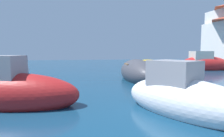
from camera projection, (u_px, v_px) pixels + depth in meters
The scene contains 6 objects.
moored_boat_0 at pixel (137, 72), 13.15m from camera, with size 2.30×5.61×1.82m.
moored_boat_1 at pixel (204, 64), 20.05m from camera, with size 5.54×2.65×2.40m.
moored_boat_3 at pixel (148, 66), 19.70m from camera, with size 4.34×2.41×1.43m.
moored_boat_4 at pixel (13, 73), 12.93m from camera, with size 1.93×5.53×1.88m.
moored_boat_5 at pixel (10, 92), 6.77m from camera, with size 5.17×2.80×2.16m.
moored_boat_6 at pixel (182, 98), 5.95m from camera, with size 3.45×4.52×1.99m.
Camera 1 is at (-7.64, -4.02, 1.96)m, focal length 30.35 mm.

